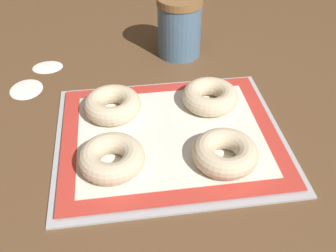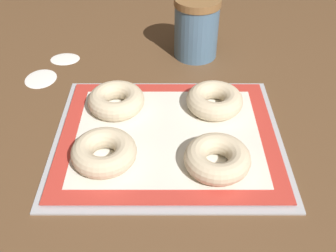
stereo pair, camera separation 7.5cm
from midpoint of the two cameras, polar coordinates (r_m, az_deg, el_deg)
ground_plane at (r=0.71m, az=3.32°, el=-2.34°), size 2.80×2.80×0.00m
baking_tray at (r=0.72m, az=3.01°, el=-1.70°), size 0.41×0.34×0.01m
baking_mat at (r=0.71m, az=3.02°, el=-1.38°), size 0.39×0.32×0.00m
bagel_front_left at (r=0.65m, az=-5.72°, el=-3.96°), size 0.11×0.11×0.04m
bagel_front_right at (r=0.65m, az=10.80°, el=-4.83°), size 0.11×0.11×0.04m
bagel_back_left at (r=0.76m, az=-4.43°, el=3.62°), size 0.11×0.11×0.04m
bagel_back_right at (r=0.77m, az=9.86°, el=3.57°), size 0.11×0.11×0.04m
flour_canister at (r=0.93m, az=6.78°, el=13.94°), size 0.11×0.11×0.14m
flour_patch_near at (r=0.90m, az=-15.50°, el=6.61°), size 0.07×0.08×0.00m
flour_patch_far at (r=0.96m, az=-12.32°, el=9.46°), size 0.07×0.06×0.00m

